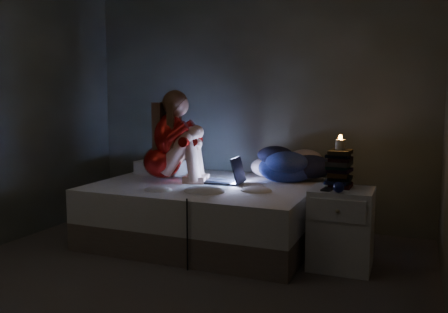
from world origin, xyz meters
The scene contains 12 objects.
floor centered at (0.00, 0.00, -0.01)m, with size 3.60×3.80×0.02m, color #4F443F.
wall_back centered at (0.00, 1.91, 1.30)m, with size 3.60×0.02×2.60m, color #3A3F31.
bed centered at (-0.17, 1.10, 0.27)m, with size 1.93×1.45×0.53m, color beige, non-canonical shape.
pillow centered at (-0.82, 1.43, 0.60)m, with size 0.46×0.32×0.13m, color white.
woman centered at (-0.60, 1.07, 0.95)m, with size 0.52×0.34×0.84m, color maroon, non-canonical shape.
laptop centered at (-0.04, 1.17, 0.66)m, with size 0.36×0.25×0.25m, color black, non-canonical shape.
clothes_pile centered at (0.46, 1.53, 0.70)m, with size 0.56×0.45×0.34m, color navy, non-canonical shape.
nightstand centered at (1.08, 0.86, 0.31)m, with size 0.46×0.41×0.62m, color silver.
book_stack centered at (1.04, 0.93, 0.77)m, with size 0.19×0.25×0.30m, color black, non-canonical shape.
candle centered at (1.04, 0.93, 0.96)m, with size 0.07×0.07×0.08m, color beige.
phone centered at (0.98, 0.78, 0.62)m, with size 0.07×0.14×0.01m, color black.
blue_orb centered at (1.07, 0.70, 0.66)m, with size 0.08×0.08×0.08m, color #111855.
Camera 1 is at (1.60, -2.75, 1.32)m, focal length 38.07 mm.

